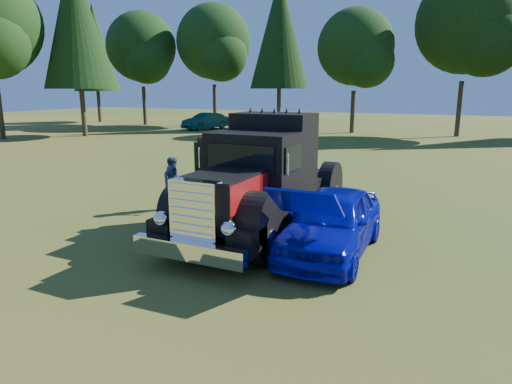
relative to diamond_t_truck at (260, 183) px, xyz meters
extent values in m
plane|color=#2E5017|center=(-0.33, -2.05, -1.28)|extent=(120.00, 120.00, 0.00)
cylinder|color=#2D2116|center=(-18.33, 28.95, 0.70)|extent=(0.36, 0.36, 3.96)
sphere|color=black|center=(-18.33, 28.95, 6.64)|extent=(7.04, 7.04, 7.04)
sphere|color=black|center=(-17.01, 28.07, 5.32)|extent=(4.84, 4.84, 4.84)
cylinder|color=#2D2116|center=(-4.33, 27.45, 0.43)|extent=(0.36, 0.36, 3.42)
sphere|color=black|center=(-4.33, 27.45, 5.56)|extent=(6.08, 6.08, 6.08)
sphere|color=black|center=(-3.19, 26.69, 4.42)|extent=(4.18, 4.18, 4.18)
cylinder|color=#2D2116|center=(-26.33, 11.95, 0.70)|extent=(0.36, 0.36, 3.96)
cylinder|color=#2D2116|center=(3.67, 27.95, 0.79)|extent=(0.36, 0.36, 4.14)
sphere|color=black|center=(3.67, 27.95, 7.00)|extent=(7.36, 7.36, 7.36)
sphere|color=black|center=(5.05, 27.03, 5.62)|extent=(5.06, 5.06, 5.06)
cylinder|color=#2D2116|center=(-22.33, 15.95, 1.06)|extent=(0.36, 0.36, 4.68)
cone|color=black|center=(-22.33, 15.95, 7.17)|extent=(5.20, 5.20, 9.75)
cylinder|color=#2D2116|center=(-32.33, 27.95, 0.88)|extent=(0.36, 0.36, 4.32)
cone|color=black|center=(-32.33, 27.95, 6.52)|extent=(4.80, 4.80, 9.00)
cylinder|color=#2D2116|center=(-11.33, 28.45, 1.06)|extent=(0.36, 0.36, 4.68)
cone|color=black|center=(-11.33, 28.45, 7.17)|extent=(5.20, 5.20, 9.75)
cylinder|color=#2D2116|center=(-25.33, 26.95, 0.61)|extent=(0.36, 0.36, 3.78)
sphere|color=black|center=(-25.33, 26.95, 6.28)|extent=(6.72, 6.72, 6.72)
sphere|color=black|center=(-24.07, 26.11, 5.02)|extent=(4.62, 4.62, 4.62)
cylinder|color=black|center=(-1.04, -2.08, -0.73)|extent=(0.32, 1.10, 1.10)
cylinder|color=black|center=(1.06, -2.08, -0.73)|extent=(0.32, 1.10, 1.10)
cylinder|color=black|center=(-1.04, 2.72, -0.73)|extent=(0.32, 1.10, 1.10)
cylinder|color=black|center=(1.06, 2.72, -0.73)|extent=(0.32, 1.10, 1.10)
cylinder|color=black|center=(-0.71, 2.72, -0.73)|extent=(0.32, 1.10, 1.10)
cylinder|color=black|center=(0.73, 2.72, -0.73)|extent=(0.32, 1.10, 1.10)
cube|color=black|center=(0.01, 0.52, -0.66)|extent=(1.60, 6.40, 0.28)
cube|color=white|center=(0.01, -3.33, -0.73)|extent=(2.50, 0.22, 0.36)
cube|color=white|center=(0.01, -3.03, -0.03)|extent=(1.05, 0.30, 1.30)
cube|color=black|center=(0.01, -1.98, 0.02)|extent=(1.35, 1.80, 1.10)
cube|color=maroon|center=(-0.68, -1.98, 0.22)|extent=(0.02, 1.80, 0.60)
cube|color=maroon|center=(0.70, -1.98, 0.22)|extent=(0.02, 1.80, 0.60)
cylinder|color=black|center=(-0.94, -2.08, -0.33)|extent=(0.55, 1.24, 1.24)
cylinder|color=black|center=(0.96, -2.08, -0.33)|extent=(0.55, 1.24, 1.24)
sphere|color=white|center=(-0.77, -3.10, -0.23)|extent=(0.32, 0.32, 0.32)
sphere|color=white|center=(0.79, -3.10, -0.23)|extent=(0.32, 0.32, 0.32)
cube|color=black|center=(0.01, -0.43, 0.27)|extent=(2.05, 1.30, 2.10)
cube|color=black|center=(0.01, -1.10, 0.77)|extent=(1.70, 0.05, 0.65)
cube|color=black|center=(0.01, 0.87, 0.47)|extent=(2.05, 1.30, 2.50)
cube|color=black|center=(0.01, 2.52, -0.33)|extent=(2.00, 2.00, 0.35)
cube|color=black|center=(-1.55, 0.08, 0.17)|extent=(1.08, 0.35, 1.50)
cube|color=maroon|center=(-1.57, 0.12, 0.02)|extent=(0.83, 0.24, 0.75)
imported|color=#1307A3|center=(2.13, -0.76, -0.55)|extent=(1.84, 4.32, 1.45)
cube|color=#1307A3|center=(2.08, -2.46, 0.27)|extent=(1.33, 0.97, 0.67)
imported|color=navy|center=(-2.45, -0.34, -0.48)|extent=(0.51, 0.66, 1.60)
imported|color=#202D4C|center=(-3.24, 0.81, -0.47)|extent=(0.97, 1.00, 1.62)
imported|color=#093639|center=(-16.92, 24.89, -0.55)|extent=(2.87, 4.69, 1.46)
camera|label=1|loc=(4.79, -10.33, 2.37)|focal=32.00mm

